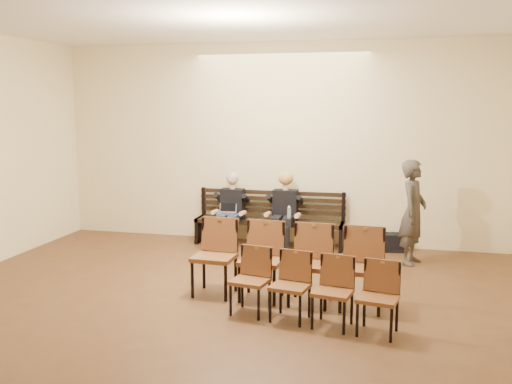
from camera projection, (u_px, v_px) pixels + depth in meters
ground at (179, 362)px, 5.45m from camera, size 10.00×10.00×0.00m
room_walls at (202, 95)px, 5.82m from camera, size 8.02×10.01×3.51m
bench at (269, 233)px, 9.92m from camera, size 2.60×0.90×0.45m
seated_man at (231, 211)px, 9.90m from camera, size 0.50×0.69×1.20m
seated_woman at (284, 214)px, 9.68m from camera, size 0.51×0.71×1.19m
laptop at (226, 215)px, 9.76m from camera, size 0.33×0.27×0.22m
water_bottle at (289, 220)px, 9.39m from camera, size 0.07×0.07×0.21m
bag at (392, 242)px, 9.54m from camera, size 0.44×0.33×0.30m
passerby at (413, 204)px, 8.68m from camera, size 0.62×0.77×1.85m
chair_row_front at (285, 263)px, 7.05m from camera, size 2.41×0.65×0.98m
chair_row_back at (311, 290)px, 6.36m from camera, size 1.95×0.77×0.78m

